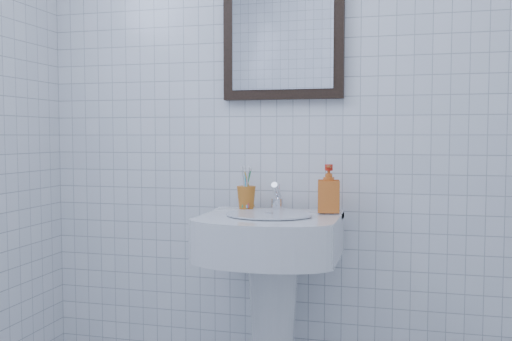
# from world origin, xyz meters

# --- Properties ---
(wall_back) EXTENTS (2.20, 0.02, 2.50)m
(wall_back) POSITION_xyz_m (0.00, 1.20, 1.25)
(wall_back) COLOR white
(wall_back) RESTS_ON ground
(washbasin) EXTENTS (0.52, 0.38, 0.80)m
(washbasin) POSITION_xyz_m (-0.04, 0.98, 0.54)
(washbasin) COLOR white
(washbasin) RESTS_ON ground
(faucet) EXTENTS (0.05, 0.10, 0.12)m
(faucet) POSITION_xyz_m (-0.04, 1.08, 0.84)
(faucet) COLOR silver
(faucet) RESTS_ON washbasin
(toothbrush_cup) EXTENTS (0.10, 0.10, 0.09)m
(toothbrush_cup) POSITION_xyz_m (-0.17, 1.10, 0.84)
(toothbrush_cup) COLOR orange
(toothbrush_cup) RESTS_ON washbasin
(soap_dispenser) EXTENTS (0.09, 0.10, 0.18)m
(soap_dispenser) POSITION_xyz_m (0.17, 1.08, 0.89)
(soap_dispenser) COLOR #BC4112
(soap_dispenser) RESTS_ON washbasin
(wall_mirror) EXTENTS (0.50, 0.04, 0.62)m
(wall_mirror) POSITION_xyz_m (-0.04, 1.18, 1.55)
(wall_mirror) COLOR black
(wall_mirror) RESTS_ON wall_back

